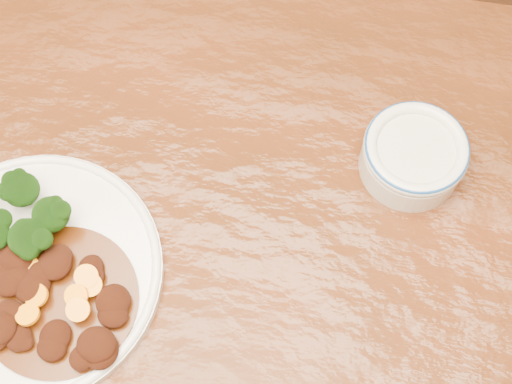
# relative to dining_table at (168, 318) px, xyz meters

# --- Properties ---
(dining_table) EXTENTS (1.54, 0.96, 0.75)m
(dining_table) POSITION_rel_dining_table_xyz_m (0.00, 0.00, 0.00)
(dining_table) COLOR #59250F
(dining_table) RESTS_ON ground
(dinner_plate) EXTENTS (0.28, 0.28, 0.02)m
(dinner_plate) POSITION_rel_dining_table_xyz_m (-0.14, -0.00, 0.09)
(dinner_plate) COLOR silver
(dinner_plate) RESTS_ON dining_table
(mince_stew) EXTENTS (0.16, 0.16, 0.03)m
(mince_stew) POSITION_rel_dining_table_xyz_m (-0.10, -0.03, 0.10)
(mince_stew) COLOR #471D07
(mince_stew) RESTS_ON dinner_plate
(dip_bowl) EXTENTS (0.12, 0.12, 0.05)m
(dip_bowl) POSITION_rel_dining_table_xyz_m (0.24, 0.21, 0.11)
(dip_bowl) COLOR beige
(dip_bowl) RESTS_ON dining_table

